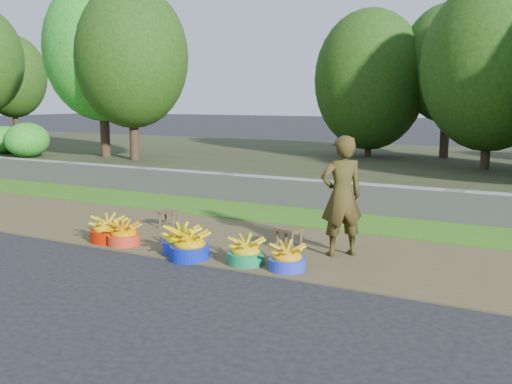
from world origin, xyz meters
The scene contains 15 objects.
ground_plane centered at (0.00, 0.00, 0.00)m, with size 120.00×120.00×0.00m, color black.
dirt_shoulder centered at (0.00, 1.25, 0.01)m, with size 80.00×2.50×0.02m, color brown.
grass_verge centered at (0.00, 3.25, 0.02)m, with size 80.00×1.50×0.04m, color #3A7419.
retaining_wall centered at (0.00, 4.10, 0.28)m, with size 80.00×0.35×0.55m, color gray.
earth_bank centered at (0.00, 9.00, 0.25)m, with size 80.00×10.00×0.50m, color #32361E.
vegetation centered at (0.12, 7.53, 2.76)m, with size 35.81×8.30×4.75m.
basin_a centered at (-1.95, 0.33, 0.17)m, with size 0.52×0.52×0.39m.
basin_b centered at (-1.60, 0.27, 0.15)m, with size 0.46×0.46×0.34m.
basin_c centered at (-0.64, 0.32, 0.17)m, with size 0.52×0.52×0.39m.
basin_d centered at (-0.39, 0.15, 0.17)m, with size 0.52×0.52×0.39m.
basin_e centered at (0.38, 0.28, 0.16)m, with size 0.47×0.47×0.35m.
basin_f centered at (0.94, 0.29, 0.15)m, with size 0.45×0.45×0.34m.
stool_left centered at (-1.69, 1.44, 0.25)m, with size 0.33×0.26×0.28m.
stool_right centered at (0.56, 1.15, 0.26)m, with size 0.40×0.34×0.30m.
vendor_woman centered at (1.28, 1.22, 0.81)m, with size 0.58×0.38×1.58m, color black.
Camera 1 is at (3.79, -5.72, 2.05)m, focal length 40.00 mm.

